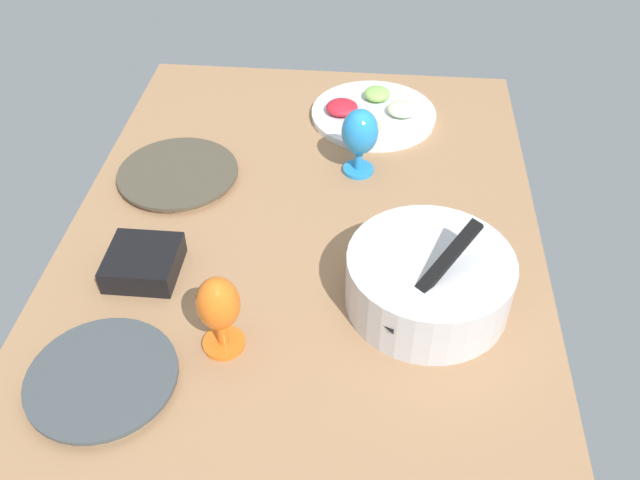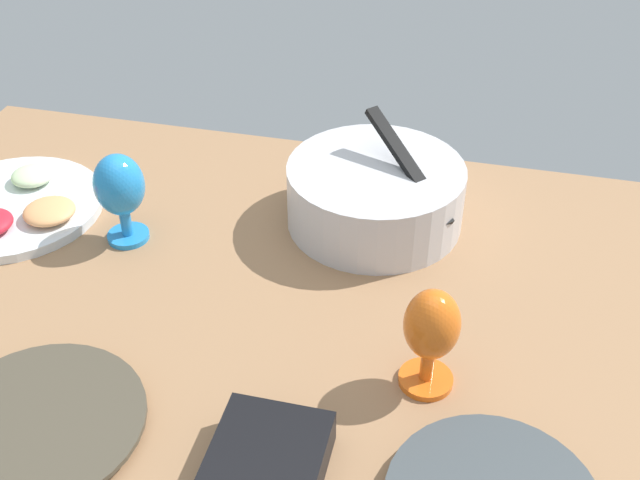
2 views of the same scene
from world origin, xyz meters
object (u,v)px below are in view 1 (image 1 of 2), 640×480
Objects in this scene: fruit_platter at (372,113)px; square_bowl_black at (143,261)px; dinner_plate_left at (178,175)px; hurricane_glass_orange at (219,308)px; dinner_plate_right at (103,379)px; hurricane_glass_blue at (360,135)px; mixing_bowl at (429,279)px.

fruit_platter is 77.38cm from square_bowl_black.
dinner_plate_left is at bearing -178.27° from square_bowl_black.
hurricane_glass_orange is 27.53cm from square_bowl_black.
square_bowl_black is (-28.10, -0.59, 1.66)cm from dinner_plate_right.
hurricane_glass_blue is (24.35, -2.51, 9.00)cm from fruit_platter.
fruit_platter is at bearing 174.10° from hurricane_glass_blue.
dinner_plate_right is 1.87× the size of square_bowl_black.
hurricane_glass_blue reaches higher than fruit_platter.
mixing_bowl is 1.87× the size of hurricane_glass_blue.
hurricane_glass_orange reaches higher than fruit_platter.
square_bowl_black reaches higher than fruit_platter.
hurricane_glass_blue reaches higher than square_bowl_black.
fruit_platter is at bearing 144.82° from square_bowl_black.
mixing_bowl is at bearing 11.04° from fruit_platter.
dinner_plate_left is 0.90× the size of mixing_bowl.
square_bowl_black reaches higher than dinner_plate_left.
hurricane_glass_orange is (-10.63, 19.40, 8.92)cm from dinner_plate_right.
hurricane_glass_blue is at bearing 99.10° from dinner_plate_left.
dinner_plate_right is 101.38cm from fruit_platter.
hurricane_glass_blue is at bearing 148.24° from dinner_plate_right.
square_bowl_black is at bearing -178.80° from dinner_plate_right.
mixing_bowl is 1.91× the size of hurricane_glass_orange.
dinner_plate_left is 60.11cm from dinner_plate_right.
dinner_plate_left is at bearing -178.52° from dinner_plate_right.
dinner_plate_right is 23.86cm from hurricane_glass_orange.
fruit_platter is at bearing 154.29° from dinner_plate_right.
dinner_plate_left is at bearing -120.94° from mixing_bowl.
hurricane_glass_orange is 60.52cm from hurricane_glass_blue.
dinner_plate_left is 44.58cm from hurricane_glass_blue.
dinner_plate_right reaches higher than dinner_plate_left.
hurricane_glass_blue is at bearing 158.62° from hurricane_glass_orange.
fruit_platter is (-66.30, -12.93, -4.70)cm from mixing_bowl.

